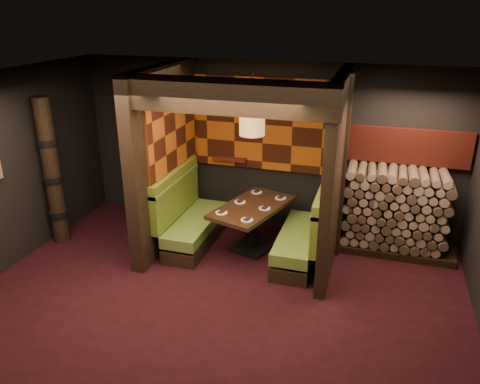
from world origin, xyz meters
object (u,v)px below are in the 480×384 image
Objects in this scene: booth_bench_left at (190,221)px; firewood_stack at (400,212)px; pendant_lamp at (252,120)px; totem_column at (52,173)px; booth_bench_right at (305,236)px; dining_table at (252,219)px.

booth_bench_left is 0.92× the size of firewood_stack.
booth_bench_left is 2.01m from pendant_lamp.
totem_column is (-2.09, -0.55, 0.79)m from booth_bench_left.
pendant_lamp is 0.55× the size of firewood_stack.
pendant_lamp is at bearing -163.27° from firewood_stack.
booth_bench_right is 1.70× the size of pendant_lamp.
booth_bench_left is 0.99× the size of dining_table.
dining_table is 0.67× the size of totem_column.
dining_table is (1.03, 0.08, 0.13)m from booth_bench_left.
pendant_lamp reaches higher than dining_table.
booth_bench_right is 0.88m from dining_table.
totem_column is at bearing -169.41° from pendant_lamp.
booth_bench_right is 1.94m from pendant_lamp.
pendant_lamp is 2.73m from firewood_stack.
booth_bench_left is 1.89m from booth_bench_right.
booth_bench_left is 1.04m from dining_table.
booth_bench_right is 4.10m from totem_column.
totem_column is at bearing -172.14° from booth_bench_right.
pendant_lamp reaches higher than firewood_stack.
booth_bench_right reaches higher than dining_table.
booth_bench_left is at bearing -178.18° from pendant_lamp.
booth_bench_left is 1.70× the size of pendant_lamp.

